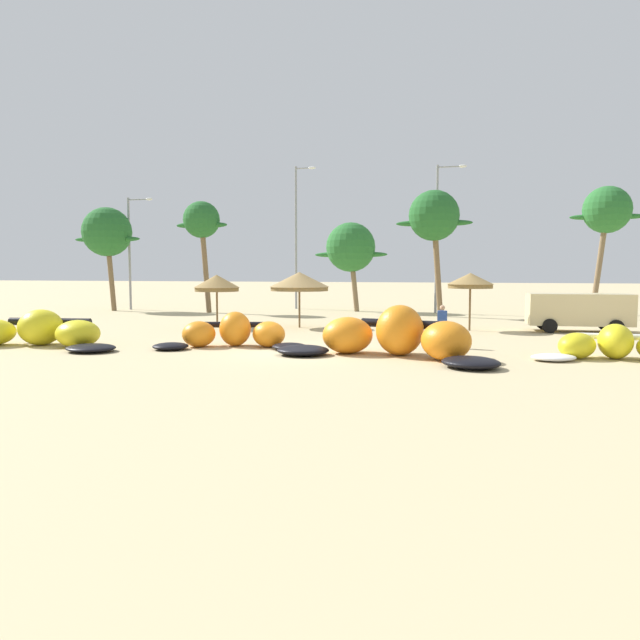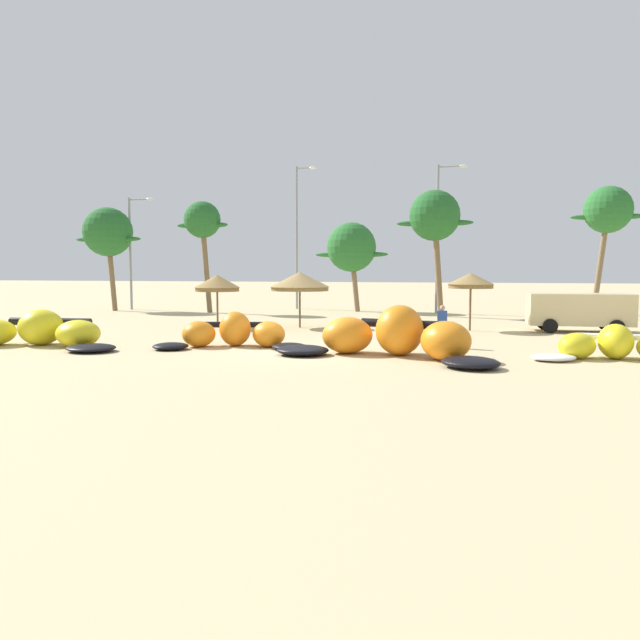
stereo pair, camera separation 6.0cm
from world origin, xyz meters
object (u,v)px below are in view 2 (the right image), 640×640
Objects in this scene: palm_center_left at (435,217)px; lamppost_east_center at (440,231)px; kite_center at (617,347)px; palm_center_right at (608,211)px; lamppost_west at (133,246)px; parked_van at (577,309)px; beach_umbrella_near_van at (217,283)px; lamppost_west_center at (298,231)px; kite_far_left at (35,332)px; beach_umbrella_middle at (300,281)px; palm_leftmost at (108,233)px; beach_umbrella_near_palms at (471,281)px; kite_left_of_center at (395,337)px; palm_left at (202,222)px; palm_left_of_gap at (351,248)px; kite_left at (234,334)px; person_near_kites at (442,326)px.

palm_center_left is 0.80× the size of lamppost_east_center.
palm_center_right is (3.63, 22.59, 6.39)m from kite_center.
parked_van is at bearing -17.84° from lamppost_west.
palm_center_left reaches higher than beach_umbrella_near_van.
lamppost_west_center is (-10.67, 5.40, -0.39)m from palm_center_left.
beach_umbrella_middle reaches higher than kite_far_left.
palm_center_right is at bearing 8.18° from palm_leftmost.
kite_far_left is 19.56m from beach_umbrella_near_palms.
kite_left_of_center is 25.22m from palm_left.
lamppost_east_center is at bearing -2.72° from palm_left_of_gap.
beach_umbrella_near_palms is 16.66m from palm_center_right.
parked_van is 18.20m from palm_left_of_gap.
beach_umbrella_near_van reaches higher than kite_left.
beach_umbrella_near_van is 0.96× the size of beach_umbrella_near_palms.
palm_center_left is 22.49m from lamppost_west.
palm_center_left is at bearing 0.58° from palm_leftmost.
palm_left_of_gap is at bearing 21.07° from palm_left.
lamppost_west_center reaches higher than beach_umbrella_near_van.
palm_left_of_gap reaches higher than kite_center.
lamppost_west_center is at bearing 113.89° from kite_left_of_center.
kite_far_left is 7.78m from kite_left.
lamppost_west_center is at bearing 127.66° from kite_center.
person_near_kites is (-0.92, -7.01, -1.63)m from beach_umbrella_near_palms.
person_near_kites reaches higher than kite_far_left.
beach_umbrella_middle is 19.93m from palm_leftmost.
palm_center_left reaches higher than kite_center.
lamppost_west is (-16.30, -2.12, 0.18)m from palm_left_of_gap.
beach_umbrella_near_van is 1.68× the size of person_near_kites.
kite_left is at bearing 179.93° from kite_center.
kite_left is at bearing -61.47° from beach_umbrella_near_van.
palm_center_left is (6.10, -3.46, 1.76)m from palm_left_of_gap.
lamppost_east_center is (-10.82, -1.54, -1.22)m from palm_center_right.
palm_left_of_gap is (-0.01, 12.97, 2.18)m from beach_umbrella_middle.
palm_center_right is at bearing 8.09° from lamppost_east_center.
palm_left is 1.21× the size of palm_left_of_gap.
kite_far_left is 1.02× the size of palm_center_left.
kite_left_of_center is 26.75m from palm_center_right.
kite_left_of_center is at bearing -38.52° from palm_leftmost.
palm_center_right is at bearing 10.59° from palm_left.
kite_far_left is 0.81× the size of lamppost_east_center.
beach_umbrella_near_palms is 26.98m from lamppost_west.
lamppost_west_center reaches higher than kite_far_left.
palm_center_right is 0.84× the size of lamppost_east_center.
lamppost_east_center is at bearing -11.72° from lamppost_west_center.
parked_van is 23.16m from lamppost_west_center.
palm_center_left is (-2.44, 8.95, 3.88)m from beach_umbrella_near_palms.
palm_center_left is 11.91m from palm_center_right.
person_near_kites reaches higher than kite_left.
beach_umbrella_middle is at bearing 123.28° from kite_left_of_center.
kite_left is at bearing -61.24° from palm_left.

